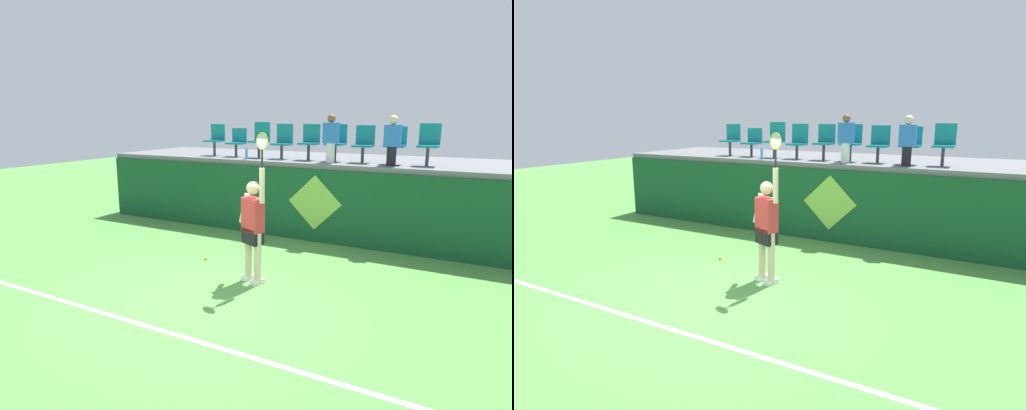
# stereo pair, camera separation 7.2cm
# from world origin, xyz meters

# --- Properties ---
(ground_plane) EXTENTS (40.00, 40.00, 0.00)m
(ground_plane) POSITION_xyz_m (0.00, 0.00, 0.00)
(ground_plane) COLOR #519342
(court_back_wall) EXTENTS (11.31, 0.20, 1.69)m
(court_back_wall) POSITION_xyz_m (0.00, 3.68, 0.84)
(court_back_wall) COLOR #144C28
(court_back_wall) RESTS_ON ground_plane
(spectator_platform) EXTENTS (11.31, 3.19, 0.12)m
(spectator_platform) POSITION_xyz_m (0.00, 5.22, 1.75)
(spectator_platform) COLOR slate
(spectator_platform) RESTS_ON court_back_wall
(court_baseline_stripe) EXTENTS (10.18, 0.08, 0.01)m
(court_baseline_stripe) POSITION_xyz_m (0.00, -1.33, 0.00)
(court_baseline_stripe) COLOR white
(court_baseline_stripe) RESTS_ON ground_plane
(tennis_player) EXTENTS (0.71, 0.39, 2.60)m
(tennis_player) POSITION_xyz_m (0.42, 0.78, 1.01)
(tennis_player) COLOR white
(tennis_player) RESTS_ON ground_plane
(tennis_ball) EXTENTS (0.07, 0.07, 0.07)m
(tennis_ball) POSITION_xyz_m (-0.98, 1.35, 0.03)
(tennis_ball) COLOR #D1E533
(tennis_ball) RESTS_ON ground_plane
(water_bottle) EXTENTS (0.06, 0.06, 0.27)m
(water_bottle) POSITION_xyz_m (-1.43, 3.87, 1.94)
(water_bottle) COLOR #338CE5
(water_bottle) RESTS_ON spectator_platform
(stadium_chair_0) EXTENTS (0.44, 0.42, 0.86)m
(stadium_chair_0) POSITION_xyz_m (-2.72, 4.44, 2.28)
(stadium_chair_0) COLOR #38383D
(stadium_chair_0) RESTS_ON spectator_platform
(stadium_chair_1) EXTENTS (0.44, 0.42, 0.75)m
(stadium_chair_1) POSITION_xyz_m (-2.03, 4.44, 2.22)
(stadium_chair_1) COLOR #38383D
(stadium_chair_1) RESTS_ON spectator_platform
(stadium_chair_2) EXTENTS (0.44, 0.42, 0.92)m
(stadium_chair_2) POSITION_xyz_m (-1.34, 4.45, 2.31)
(stadium_chair_2) COLOR #38383D
(stadium_chair_2) RESTS_ON spectator_platform
(stadium_chair_3) EXTENTS (0.44, 0.42, 0.87)m
(stadium_chair_3) POSITION_xyz_m (-0.69, 4.45, 2.27)
(stadium_chair_3) COLOR #38383D
(stadium_chair_3) RESTS_ON spectator_platform
(stadium_chair_4) EXTENTS (0.44, 0.42, 0.87)m
(stadium_chair_4) POSITION_xyz_m (0.03, 4.45, 2.29)
(stadium_chair_4) COLOR #38383D
(stadium_chair_4) RESTS_ON spectator_platform
(stadium_chair_5) EXTENTS (0.44, 0.42, 0.88)m
(stadium_chair_5) POSITION_xyz_m (0.70, 4.45, 2.30)
(stadium_chair_5) COLOR #38383D
(stadium_chair_5) RESTS_ON spectator_platform
(stadium_chair_6) EXTENTS (0.44, 0.42, 0.85)m
(stadium_chair_6) POSITION_xyz_m (1.36, 4.45, 2.27)
(stadium_chair_6) COLOR #38383D
(stadium_chair_6) RESTS_ON spectator_platform
(stadium_chair_7) EXTENTS (0.44, 0.42, 0.84)m
(stadium_chair_7) POSITION_xyz_m (2.06, 4.44, 2.28)
(stadium_chair_7) COLOR #38383D
(stadium_chair_7) RESTS_ON spectator_platform
(stadium_chair_8) EXTENTS (0.44, 0.42, 0.91)m
(stadium_chair_8) POSITION_xyz_m (2.75, 4.45, 2.31)
(stadium_chair_8) COLOR #38383D
(stadium_chair_8) RESTS_ON spectator_platform
(spectator_0) EXTENTS (0.34, 0.20, 1.10)m
(spectator_0) POSITION_xyz_m (0.70, 4.02, 2.38)
(spectator_0) COLOR white
(spectator_0) RESTS_ON spectator_platform
(spectator_1) EXTENTS (0.34, 0.20, 1.08)m
(spectator_1) POSITION_xyz_m (2.06, 4.04, 2.37)
(spectator_1) COLOR black
(spectator_1) RESTS_ON spectator_platform
(wall_signage_mount) EXTENTS (1.27, 0.01, 1.56)m
(wall_signage_mount) POSITION_xyz_m (0.51, 3.57, 0.00)
(wall_signage_mount) COLOR #144C28
(wall_signage_mount) RESTS_ON ground_plane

